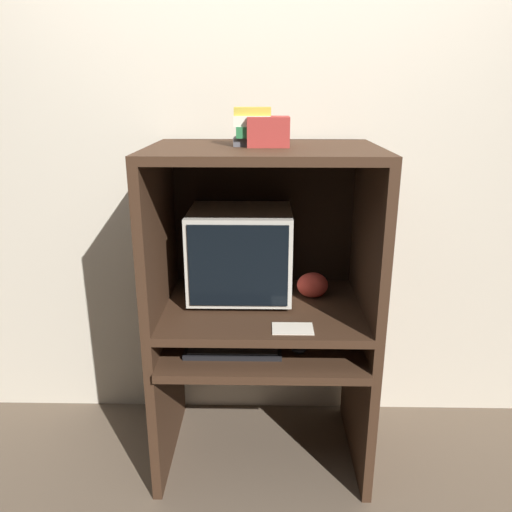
{
  "coord_description": "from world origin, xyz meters",
  "views": [
    {
      "loc": [
        0.01,
        -1.71,
        1.68
      ],
      "look_at": [
        -0.03,
        0.33,
        1.01
      ],
      "focal_mm": 35.0,
      "sensor_mm": 36.0,
      "label": 1
    }
  ],
  "objects_px": {
    "crt_monitor": "(240,253)",
    "mouse": "(299,350)",
    "snack_bag": "(313,285)",
    "book_stack": "(252,127)",
    "keyboard": "(233,350)",
    "storage_box": "(268,132)"
  },
  "relations": [
    {
      "from": "keyboard",
      "to": "storage_box",
      "type": "xyz_separation_m",
      "value": [
        0.14,
        0.17,
        0.89
      ]
    },
    {
      "from": "mouse",
      "to": "crt_monitor",
      "type": "bearing_deg",
      "value": 135.72
    },
    {
      "from": "mouse",
      "to": "book_stack",
      "type": "height_order",
      "value": "book_stack"
    },
    {
      "from": "book_stack",
      "to": "storage_box",
      "type": "bearing_deg",
      "value": -17.02
    },
    {
      "from": "snack_bag",
      "to": "storage_box",
      "type": "bearing_deg",
      "value": -156.52
    },
    {
      "from": "crt_monitor",
      "to": "keyboard",
      "type": "bearing_deg",
      "value": -94.94
    },
    {
      "from": "mouse",
      "to": "book_stack",
      "type": "xyz_separation_m",
      "value": [
        -0.2,
        0.18,
        0.91
      ]
    },
    {
      "from": "book_stack",
      "to": "snack_bag",
      "type": "bearing_deg",
      "value": 14.53
    },
    {
      "from": "crt_monitor",
      "to": "mouse",
      "type": "height_order",
      "value": "crt_monitor"
    },
    {
      "from": "keyboard",
      "to": "book_stack",
      "type": "height_order",
      "value": "book_stack"
    },
    {
      "from": "mouse",
      "to": "keyboard",
      "type": "bearing_deg",
      "value": -178.87
    },
    {
      "from": "keyboard",
      "to": "snack_bag",
      "type": "height_order",
      "value": "snack_bag"
    },
    {
      "from": "keyboard",
      "to": "snack_bag",
      "type": "relative_size",
      "value": 2.87
    },
    {
      "from": "snack_bag",
      "to": "book_stack",
      "type": "relative_size",
      "value": 0.94
    },
    {
      "from": "crt_monitor",
      "to": "snack_bag",
      "type": "bearing_deg",
      "value": 0.4
    },
    {
      "from": "crt_monitor",
      "to": "keyboard",
      "type": "xyz_separation_m",
      "value": [
        -0.02,
        -0.26,
        -0.35
      ]
    },
    {
      "from": "crt_monitor",
      "to": "book_stack",
      "type": "distance_m",
      "value": 0.56
    },
    {
      "from": "keyboard",
      "to": "storage_box",
      "type": "relative_size",
      "value": 2.46
    },
    {
      "from": "mouse",
      "to": "storage_box",
      "type": "bearing_deg",
      "value": 129.9
    },
    {
      "from": "storage_box",
      "to": "mouse",
      "type": "bearing_deg",
      "value": -50.1
    },
    {
      "from": "storage_box",
      "to": "keyboard",
      "type": "bearing_deg",
      "value": -130.61
    },
    {
      "from": "crt_monitor",
      "to": "storage_box",
      "type": "xyz_separation_m",
      "value": [
        0.12,
        -0.09,
        0.54
      ]
    }
  ]
}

